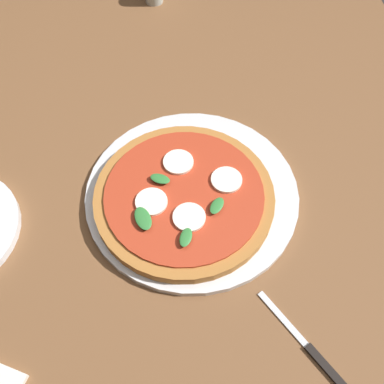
{
  "coord_description": "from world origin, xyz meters",
  "views": [
    {
      "loc": [
        0.49,
        0.01,
        1.32
      ],
      "look_at": [
        0.09,
        0.05,
        0.71
      ],
      "focal_mm": 40.74,
      "sensor_mm": 36.0,
      "label": 1
    }
  ],
  "objects_px": {
    "dining_table": "(161,184)",
    "serving_tray": "(192,193)",
    "pizza": "(184,197)",
    "knife": "(312,351)"
  },
  "relations": [
    {
      "from": "dining_table",
      "to": "serving_tray",
      "type": "bearing_deg",
      "value": 28.45
    },
    {
      "from": "pizza",
      "to": "knife",
      "type": "distance_m",
      "value": 0.29
    },
    {
      "from": "dining_table",
      "to": "knife",
      "type": "xyz_separation_m",
      "value": [
        0.36,
        0.18,
        0.1
      ]
    },
    {
      "from": "dining_table",
      "to": "pizza",
      "type": "bearing_deg",
      "value": 18.2
    },
    {
      "from": "pizza",
      "to": "knife",
      "type": "relative_size",
      "value": 1.98
    },
    {
      "from": "serving_tray",
      "to": "knife",
      "type": "distance_m",
      "value": 0.3
    },
    {
      "from": "serving_tray",
      "to": "pizza",
      "type": "xyz_separation_m",
      "value": [
        0.02,
        -0.01,
        0.02
      ]
    },
    {
      "from": "serving_tray",
      "to": "pizza",
      "type": "relative_size",
      "value": 1.21
    },
    {
      "from": "serving_tray",
      "to": "knife",
      "type": "height_order",
      "value": "serving_tray"
    },
    {
      "from": "serving_tray",
      "to": "pizza",
      "type": "height_order",
      "value": "pizza"
    }
  ]
}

